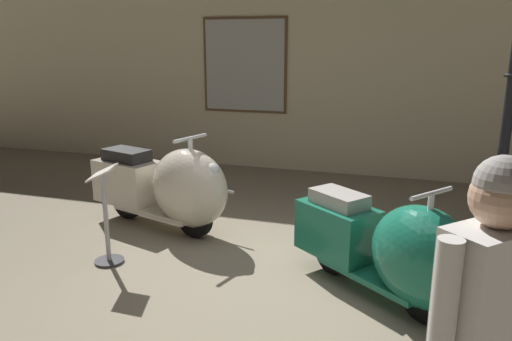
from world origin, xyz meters
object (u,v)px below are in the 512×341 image
(scooter_0, at_px, (170,187))
(visitor_1, at_px, (483,338))
(info_stanchion, at_px, (106,224))
(scooter_1, at_px, (393,249))

(scooter_0, xyz_separation_m, visitor_1, (2.81, -2.85, 0.47))
(visitor_1, bearing_deg, info_stanchion, 11.04)
(scooter_0, distance_m, info_stanchion, 0.97)
(scooter_1, bearing_deg, visitor_1, -41.58)
(scooter_0, bearing_deg, visitor_1, -28.82)
(scooter_1, height_order, visitor_1, visitor_1)
(scooter_0, relative_size, scooter_1, 1.16)
(scooter_1, distance_m, info_stanchion, 2.62)
(scooter_0, distance_m, scooter_1, 2.60)
(scooter_0, xyz_separation_m, scooter_1, (2.43, -0.91, -0.04))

